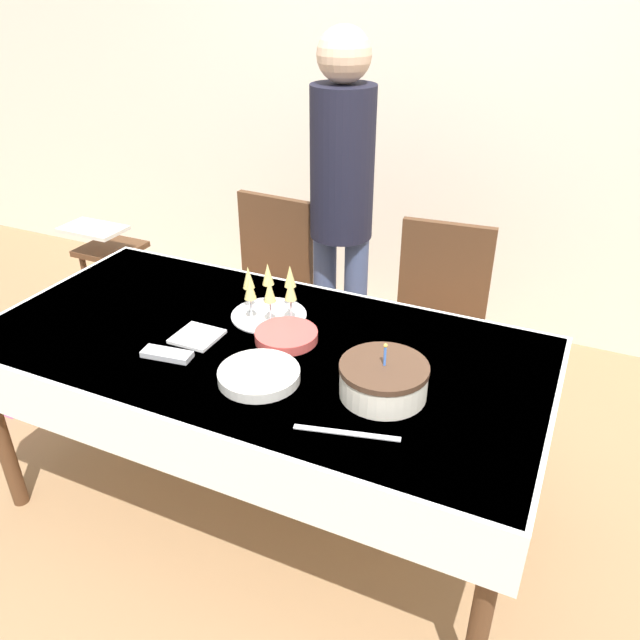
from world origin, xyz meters
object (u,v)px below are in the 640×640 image
(dining_chair_far_left, at_px, (265,287))
(high_chair, at_px, (110,262))
(gift_bag, at_px, (2,388))
(birthday_cake, at_px, (383,380))
(champagne_tray, at_px, (269,294))
(dining_chair_far_right, at_px, (436,324))
(plate_stack_main, at_px, (259,375))
(person_standing, at_px, (342,191))
(plate_stack_dessert, at_px, (286,336))

(dining_chair_far_left, height_order, high_chair, dining_chair_far_left)
(dining_chair_far_left, bearing_deg, gift_bag, -142.51)
(birthday_cake, bearing_deg, high_chair, 154.62)
(birthday_cake, bearing_deg, champagne_tray, 152.02)
(dining_chair_far_right, bearing_deg, dining_chair_far_left, 179.99)
(birthday_cake, relative_size, champagne_tray, 0.96)
(champagne_tray, bearing_deg, gift_bag, -173.07)
(birthday_cake, relative_size, high_chair, 0.38)
(plate_stack_main, distance_m, high_chair, 1.84)
(plate_stack_main, height_order, person_standing, person_standing)
(champagne_tray, relative_size, person_standing, 0.16)
(dining_chair_far_left, relative_size, dining_chair_far_right, 1.00)
(dining_chair_far_left, relative_size, plate_stack_dessert, 4.34)
(birthday_cake, distance_m, high_chair, 2.12)
(plate_stack_main, relative_size, plate_stack_dessert, 1.18)
(dining_chair_far_right, height_order, person_standing, person_standing)
(gift_bag, bearing_deg, champagne_tray, 6.93)
(dining_chair_far_left, bearing_deg, dining_chair_far_right, -0.01)
(champagne_tray, xyz_separation_m, gift_bag, (-1.41, -0.17, -0.73))
(birthday_cake, distance_m, champagne_tray, 0.62)
(plate_stack_main, distance_m, person_standing, 1.13)
(person_standing, distance_m, high_chair, 1.45)
(dining_chair_far_left, distance_m, gift_bag, 1.36)
(plate_stack_main, bearing_deg, high_chair, 146.91)
(dining_chair_far_left, distance_m, dining_chair_far_right, 0.86)
(plate_stack_main, distance_m, plate_stack_dessert, 0.25)
(dining_chair_far_left, xyz_separation_m, high_chair, (-0.97, -0.01, -0.04))
(birthday_cake, xyz_separation_m, gift_bag, (-1.96, 0.12, -0.69))
(plate_stack_dessert, relative_size, high_chair, 0.31)
(dining_chair_far_left, bearing_deg, plate_stack_main, -61.35)
(champagne_tray, bearing_deg, dining_chair_far_left, 121.31)
(dining_chair_far_right, distance_m, high_chair, 1.83)
(person_standing, bearing_deg, high_chair, -176.00)
(high_chair, bearing_deg, person_standing, 4.00)
(dining_chair_far_right, distance_m, person_standing, 0.72)
(gift_bag, bearing_deg, person_standing, 32.05)
(champagne_tray, bearing_deg, dining_chair_far_right, 52.16)
(birthday_cake, relative_size, plate_stack_dessert, 1.23)
(high_chair, bearing_deg, champagne_tray, -24.30)
(dining_chair_far_left, distance_m, champagne_tray, 0.80)
(birthday_cake, bearing_deg, plate_stack_main, -166.63)
(champagne_tray, relative_size, plate_stack_dessert, 1.28)
(birthday_cake, bearing_deg, person_standing, 119.46)
(dining_chair_far_right, bearing_deg, person_standing, 170.62)
(dining_chair_far_right, distance_m, plate_stack_dessert, 0.87)
(plate_stack_dessert, relative_size, person_standing, 0.13)
(plate_stack_main, bearing_deg, dining_chair_far_left, 118.65)
(dining_chair_far_left, distance_m, person_standing, 0.63)
(dining_chair_far_right, relative_size, plate_stack_dessert, 4.34)
(dining_chair_far_right, relative_size, gift_bag, 4.00)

